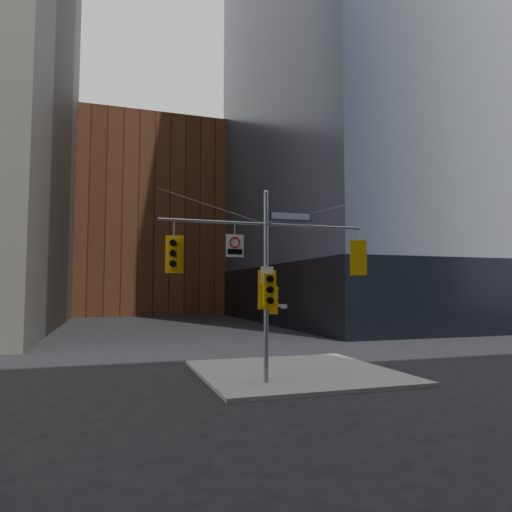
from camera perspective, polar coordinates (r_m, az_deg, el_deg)
ground at (r=15.53m, az=3.81°, el=-17.41°), size 160.00×160.00×0.00m
sidewalk_corner at (r=19.88m, az=4.95°, el=-14.25°), size 8.00×8.00×0.15m
podium_ne at (r=56.99m, az=18.30°, el=-4.55°), size 36.40×36.40×6.00m
brick_midrise at (r=73.03m, az=-13.32°, el=4.13°), size 26.00×20.00×28.00m
signal_assembly at (r=17.01m, az=1.26°, el=-1.28°), size 8.00×0.80×7.30m
traffic_light_west_arm at (r=16.26m, az=-10.24°, el=0.27°), size 0.63×0.59×1.34m
traffic_light_east_arm at (r=18.65m, az=12.51°, el=-0.26°), size 0.66×0.60×1.39m
traffic_light_pole_side at (r=17.11m, az=2.28°, el=-5.53°), size 0.44×0.37×1.04m
traffic_light_pole_front at (r=16.74m, az=1.57°, el=-4.22°), size 0.69×0.58×1.45m
street_sign_blade at (r=17.57m, az=4.36°, el=4.98°), size 1.65×0.13×0.32m
regulatory_sign_arm at (r=16.69m, az=-2.66°, el=1.40°), size 0.67×0.07×0.83m
regulatory_sign_pole at (r=16.89m, az=1.39°, el=-2.49°), size 0.50×0.04×0.65m
street_blade_ew at (r=17.16m, az=2.69°, el=-6.32°), size 0.82×0.14×0.16m
street_blade_ns at (r=17.43m, az=0.77°, el=-6.22°), size 0.13×0.78×0.16m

